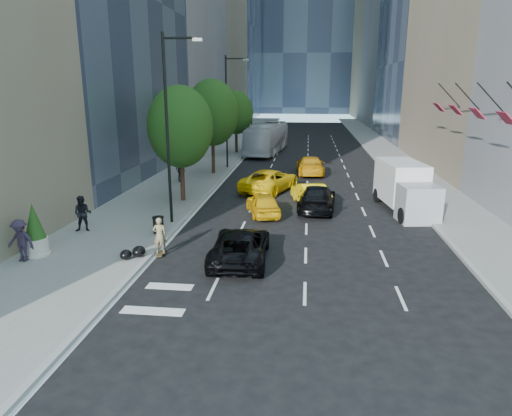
# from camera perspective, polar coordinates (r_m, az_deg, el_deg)

# --- Properties ---
(ground) EXTENTS (160.00, 160.00, 0.00)m
(ground) POSITION_cam_1_polar(r_m,az_deg,el_deg) (21.15, 3.51, -5.80)
(ground) COLOR black
(ground) RESTS_ON ground
(sidewalk_left) EXTENTS (6.00, 120.00, 0.15)m
(sidewalk_left) POSITION_cam_1_polar(r_m,az_deg,el_deg) (51.28, -4.81, 6.61)
(sidewalk_left) COLOR slate
(sidewalk_left) RESTS_ON ground
(sidewalk_right) EXTENTS (4.00, 120.00, 0.15)m
(sidewalk_right) POSITION_cam_1_polar(r_m,az_deg,el_deg) (51.11, 16.70, 6.01)
(sidewalk_right) COLOR slate
(sidewalk_right) RESTS_ON ground
(tower_right_far) EXTENTS (20.00, 24.00, 50.00)m
(tower_right_far) POSITION_cam_1_polar(r_m,az_deg,el_deg) (120.89, 17.85, 22.65)
(tower_right_far) COLOR #7D7556
(tower_right_far) RESTS_ON ground
(lamp_near) EXTENTS (2.13, 0.22, 10.00)m
(lamp_near) POSITION_cam_1_polar(r_m,az_deg,el_deg) (24.90, -10.71, 10.85)
(lamp_near) COLOR black
(lamp_near) RESTS_ON sidewalk_left
(lamp_far) EXTENTS (2.13, 0.22, 10.00)m
(lamp_far) POSITION_cam_1_polar(r_m,az_deg,el_deg) (42.41, -3.48, 12.69)
(lamp_far) COLOR black
(lamp_far) RESTS_ON sidewalk_left
(tree_near) EXTENTS (4.20, 4.20, 7.46)m
(tree_near) POSITION_cam_1_polar(r_m,az_deg,el_deg) (29.99, -9.45, 9.96)
(tree_near) COLOR black
(tree_near) RESTS_ON sidewalk_left
(tree_mid) EXTENTS (4.50, 4.50, 7.99)m
(tree_mid) POSITION_cam_1_polar(r_m,az_deg,el_deg) (39.66, -5.50, 11.77)
(tree_mid) COLOR black
(tree_mid) RESTS_ON sidewalk_left
(tree_far) EXTENTS (3.90, 3.90, 6.92)m
(tree_far) POSITION_cam_1_polar(r_m,az_deg,el_deg) (52.47, -2.52, 11.84)
(tree_far) COLOR black
(tree_far) RESTS_ON sidewalk_left
(traffic_signal) EXTENTS (2.48, 0.53, 5.20)m
(traffic_signal) POSITION_cam_1_polar(r_m,az_deg,el_deg) (60.29, -0.54, 11.89)
(traffic_signal) COLOR black
(traffic_signal) RESTS_ON sidewalk_left
(facade_flags) EXTENTS (1.85, 13.30, 2.05)m
(facade_flags) POSITION_cam_1_polar(r_m,az_deg,el_deg) (31.32, 25.01, 11.22)
(facade_flags) COLOR black
(facade_flags) RESTS_ON ground
(skateboarder) EXTENTS (0.66, 0.48, 1.70)m
(skateboarder) POSITION_cam_1_polar(r_m,az_deg,el_deg) (21.14, -11.94, -3.68)
(skateboarder) COLOR #726947
(skateboarder) RESTS_ON ground
(black_sedan_lincoln) EXTENTS (2.52, 5.21, 1.43)m
(black_sedan_lincoln) POSITION_cam_1_polar(r_m,az_deg,el_deg) (20.14, -1.99, -4.70)
(black_sedan_lincoln) COLOR black
(black_sedan_lincoln) RESTS_ON ground
(black_sedan_mercedes) EXTENTS (2.56, 5.51, 1.56)m
(black_sedan_mercedes) POSITION_cam_1_polar(r_m,az_deg,el_deg) (28.56, 7.63, 1.25)
(black_sedan_mercedes) COLOR black
(black_sedan_mercedes) RESTS_ON ground
(taxi_a) EXTENTS (2.66, 4.30, 1.37)m
(taxi_a) POSITION_cam_1_polar(r_m,az_deg,el_deg) (27.31, 0.88, 0.53)
(taxi_a) COLOR #D9A10B
(taxi_a) RESTS_ON ground
(taxi_b) EXTENTS (2.75, 4.67, 1.45)m
(taxi_b) POSITION_cam_1_polar(r_m,az_deg,el_deg) (29.88, 6.80, 1.78)
(taxi_b) COLOR yellow
(taxi_b) RESTS_ON ground
(taxi_c) EXTENTS (4.55, 6.40, 1.62)m
(taxi_c) POSITION_cam_1_polar(r_m,az_deg,el_deg) (33.54, 1.72, 3.48)
(taxi_c) COLOR yellow
(taxi_c) RESTS_ON ground
(taxi_d) EXTENTS (2.63, 5.62, 1.59)m
(taxi_d) POSITION_cam_1_polar(r_m,az_deg,el_deg) (40.38, 6.78, 5.33)
(taxi_d) COLOR orange
(taxi_d) RESTS_ON ground
(city_bus) EXTENTS (4.20, 12.49, 3.41)m
(city_bus) POSITION_cam_1_polar(r_m,az_deg,el_deg) (53.12, 1.41, 8.72)
(city_bus) COLOR silver
(city_bus) RESTS_ON ground
(box_truck) EXTENTS (3.07, 6.42, 2.95)m
(box_truck) POSITION_cam_1_polar(r_m,az_deg,el_deg) (29.39, 18.14, 2.46)
(box_truck) COLOR silver
(box_truck) RESTS_ON ground
(pedestrian_a) EXTENTS (1.05, 0.89, 1.90)m
(pedestrian_a) POSITION_cam_1_polar(r_m,az_deg,el_deg) (25.28, -20.83, -0.68)
(pedestrian_a) COLOR black
(pedestrian_a) RESTS_ON sidewalk_left
(pedestrian_b) EXTENTS (1.14, 1.02, 1.86)m
(pedestrian_b) POSITION_cam_1_polar(r_m,az_deg,el_deg) (36.60, -9.43, 4.69)
(pedestrian_b) COLOR black
(pedestrian_b) RESTS_ON sidewalk_left
(pedestrian_c) EXTENTS (1.27, 0.80, 1.88)m
(pedestrian_c) POSITION_cam_1_polar(r_m,az_deg,el_deg) (22.07, -27.35, -3.63)
(pedestrian_c) COLOR #2A2031
(pedestrian_c) RESTS_ON sidewalk_left
(trash_can) EXTENTS (0.55, 0.55, 0.82)m
(trash_can) POSITION_cam_1_polar(r_m,az_deg,el_deg) (24.05, -12.12, -2.12)
(trash_can) COLOR black
(trash_can) RESTS_ON sidewalk_left
(planter_shrub) EXTENTS (1.00, 1.00, 2.40)m
(planter_shrub) POSITION_cam_1_polar(r_m,az_deg,el_deg) (22.53, -25.91, -2.56)
(planter_shrub) COLOR beige
(planter_shrub) RESTS_ON sidewalk_left
(garbage_bags) EXTENTS (1.01, 0.98, 0.50)m
(garbage_bags) POSITION_cam_1_polar(r_m,az_deg,el_deg) (20.91, -15.04, -5.43)
(garbage_bags) COLOR black
(garbage_bags) RESTS_ON sidewalk_left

